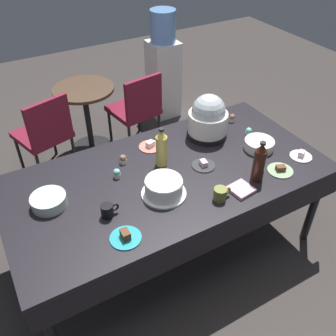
% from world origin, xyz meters
% --- Properties ---
extents(ground, '(9.00, 9.00, 0.00)m').
position_xyz_m(ground, '(0.00, 0.00, 0.00)').
color(ground, '#383330').
extents(potluck_table, '(2.20, 1.10, 0.75)m').
position_xyz_m(potluck_table, '(0.00, 0.00, 0.69)').
color(potluck_table, black).
rests_on(potluck_table, ground).
extents(frosted_layer_cake, '(0.29, 0.29, 0.12)m').
position_xyz_m(frosted_layer_cake, '(-0.13, -0.17, 0.81)').
color(frosted_layer_cake, silver).
rests_on(frosted_layer_cake, potluck_table).
extents(slow_cooker, '(0.31, 0.31, 0.35)m').
position_xyz_m(slow_cooker, '(0.50, 0.26, 0.91)').
color(slow_cooker, black).
rests_on(slow_cooker, potluck_table).
extents(glass_salad_bowl, '(0.22, 0.22, 0.07)m').
position_xyz_m(glass_salad_bowl, '(-0.79, 0.09, 0.79)').
color(glass_salad_bowl, '#B2C6BC').
rests_on(glass_salad_bowl, potluck_table).
extents(ceramic_snack_bowl, '(0.22, 0.22, 0.07)m').
position_xyz_m(ceramic_snack_bowl, '(0.73, -0.07, 0.79)').
color(ceramic_snack_bowl, silver).
rests_on(ceramic_snack_bowl, potluck_table).
extents(dessert_plate_coral, '(0.17, 0.17, 0.05)m').
position_xyz_m(dessert_plate_coral, '(0.04, 0.34, 0.76)').
color(dessert_plate_coral, '#E07266').
rests_on(dessert_plate_coral, potluck_table).
extents(dessert_plate_white, '(0.16, 0.16, 0.05)m').
position_xyz_m(dessert_plate_white, '(0.93, -0.30, 0.76)').
color(dessert_plate_white, white).
rests_on(dessert_plate_white, potluck_table).
extents(dessert_plate_charcoal, '(0.16, 0.16, 0.04)m').
position_xyz_m(dessert_plate_charcoal, '(0.26, -0.05, 0.76)').
color(dessert_plate_charcoal, '#2D2D33').
rests_on(dessert_plate_charcoal, potluck_table).
extents(dessert_plate_teal, '(0.18, 0.18, 0.06)m').
position_xyz_m(dessert_plate_teal, '(-0.49, -0.38, 0.76)').
color(dessert_plate_teal, teal).
rests_on(dessert_plate_teal, potluck_table).
extents(dessert_plate_sage, '(0.18, 0.18, 0.04)m').
position_xyz_m(dessert_plate_sage, '(0.69, -0.35, 0.76)').
color(dessert_plate_sage, '#8CA87F').
rests_on(dessert_plate_sage, potluck_table).
extents(cupcake_cocoa, '(0.05, 0.05, 0.07)m').
position_xyz_m(cupcake_cocoa, '(-0.32, 0.14, 0.78)').
color(cupcake_cocoa, beige).
rests_on(cupcake_cocoa, potluck_table).
extents(cupcake_rose, '(0.05, 0.05, 0.07)m').
position_xyz_m(cupcake_rose, '(0.79, 0.34, 0.78)').
color(cupcake_rose, beige).
rests_on(cupcake_rose, potluck_table).
extents(cupcake_mint, '(0.05, 0.05, 0.07)m').
position_xyz_m(cupcake_mint, '(0.78, 0.11, 0.78)').
color(cupcake_mint, beige).
rests_on(cupcake_mint, potluck_table).
extents(cupcake_vanilla, '(0.05, 0.05, 0.07)m').
position_xyz_m(cupcake_vanilla, '(-0.22, 0.26, 0.78)').
color(cupcake_vanilla, beige).
rests_on(cupcake_vanilla, potluck_table).
extents(soda_bottle_ginger_ale, '(0.08, 0.08, 0.29)m').
position_xyz_m(soda_bottle_ginger_ale, '(0.02, 0.12, 0.89)').
color(soda_bottle_ginger_ale, gold).
rests_on(soda_bottle_ginger_ale, potluck_table).
extents(soda_bottle_cola, '(0.08, 0.08, 0.30)m').
position_xyz_m(soda_bottle_cola, '(0.49, -0.34, 0.89)').
color(soda_bottle_cola, '#33190F').
rests_on(soda_bottle_cola, potluck_table).
extents(coffee_mug_black, '(0.11, 0.07, 0.08)m').
position_xyz_m(coffee_mug_black, '(-0.51, -0.17, 0.79)').
color(coffee_mug_black, black).
rests_on(coffee_mug_black, potluck_table).
extents(coffee_mug_olive, '(0.12, 0.08, 0.08)m').
position_xyz_m(coffee_mug_olive, '(0.16, -0.38, 0.79)').
color(coffee_mug_olive, olive).
rests_on(coffee_mug_olive, potluck_table).
extents(paper_napkin_stack, '(0.16, 0.16, 0.02)m').
position_xyz_m(paper_napkin_stack, '(0.32, -0.38, 0.76)').
color(paper_napkin_stack, pink).
rests_on(paper_napkin_stack, potluck_table).
extents(maroon_chair_left, '(0.55, 0.55, 0.85)m').
position_xyz_m(maroon_chair_left, '(-0.53, 1.37, 0.49)').
color(maroon_chair_left, maroon).
rests_on(maroon_chair_left, ground).
extents(maroon_chair_right, '(0.51, 0.51, 0.85)m').
position_xyz_m(maroon_chair_right, '(0.41, 1.37, 0.49)').
color(maroon_chair_right, maroon).
rests_on(maroon_chair_right, ground).
extents(round_cafe_table, '(0.60, 0.60, 0.72)m').
position_xyz_m(round_cafe_table, '(-0.05, 1.59, 0.50)').
color(round_cafe_table, '#473323').
rests_on(round_cafe_table, ground).
extents(water_cooler, '(0.32, 0.32, 1.24)m').
position_xyz_m(water_cooler, '(1.00, 1.87, 0.59)').
color(water_cooler, silver).
rests_on(water_cooler, ground).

